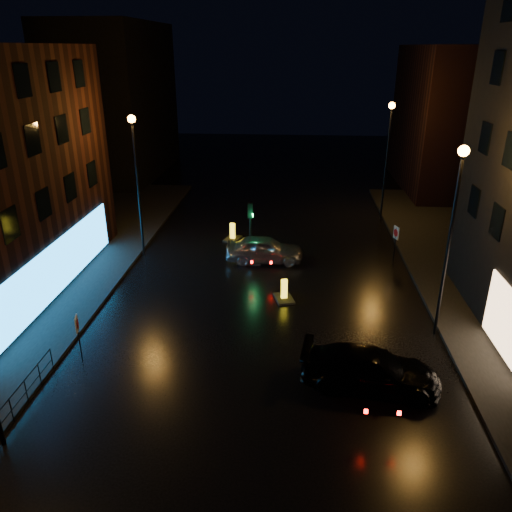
# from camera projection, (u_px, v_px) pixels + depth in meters

# --- Properties ---
(ground) EXTENTS (120.00, 120.00, 0.00)m
(ground) POSITION_uv_depth(u_px,v_px,m) (249.00, 415.00, 17.41)
(ground) COLOR black
(ground) RESTS_ON ground
(building_far_left) EXTENTS (8.00, 16.00, 14.00)m
(building_far_left) POSITION_uv_depth(u_px,v_px,m) (116.00, 101.00, 48.00)
(building_far_left) COLOR black
(building_far_left) RESTS_ON ground
(building_far_right) EXTENTS (8.00, 14.00, 12.00)m
(building_far_right) POSITION_uv_depth(u_px,v_px,m) (453.00, 119.00, 43.40)
(building_far_right) COLOR black
(building_far_right) RESTS_ON ground
(street_lamp_lfar) EXTENTS (0.44, 0.44, 8.37)m
(street_lamp_lfar) POSITION_uv_depth(u_px,v_px,m) (136.00, 165.00, 28.67)
(street_lamp_lfar) COLOR black
(street_lamp_lfar) RESTS_ON ground
(street_lamp_rnear) EXTENTS (0.44, 0.44, 8.37)m
(street_lamp_rnear) POSITION_uv_depth(u_px,v_px,m) (453.00, 215.00, 20.20)
(street_lamp_rnear) COLOR black
(street_lamp_rnear) RESTS_ON ground
(street_lamp_rfar) EXTENTS (0.44, 0.44, 8.37)m
(street_lamp_rfar) POSITION_uv_depth(u_px,v_px,m) (388.00, 144.00, 34.90)
(street_lamp_rfar) COLOR black
(street_lamp_rfar) RESTS_ON ground
(traffic_signal) EXTENTS (1.40, 2.40, 3.45)m
(traffic_signal) POSITION_uv_depth(u_px,v_px,m) (250.00, 250.00, 30.16)
(traffic_signal) COLOR black
(traffic_signal) RESTS_ON ground
(guard_railing) EXTENTS (0.05, 6.04, 1.00)m
(guard_railing) POSITION_uv_depth(u_px,v_px,m) (10.00, 405.00, 16.77)
(guard_railing) COLOR black
(guard_railing) RESTS_ON ground
(silver_hatchback) EXTENTS (4.57, 1.93, 1.54)m
(silver_hatchback) POSITION_uv_depth(u_px,v_px,m) (264.00, 249.00, 29.54)
(silver_hatchback) COLOR #B9BAC1
(silver_hatchback) RESTS_ON ground
(dark_sedan) EXTENTS (5.38, 2.78, 1.49)m
(dark_sedan) POSITION_uv_depth(u_px,v_px,m) (370.00, 369.00, 18.59)
(dark_sedan) COLOR black
(dark_sedan) RESTS_ON ground
(bollard_near) EXTENTS (1.17, 1.46, 1.11)m
(bollard_near) POSITION_uv_depth(u_px,v_px,m) (284.00, 295.00, 25.23)
(bollard_near) COLOR black
(bollard_near) RESTS_ON ground
(bollard_far) EXTENTS (1.22, 1.51, 1.15)m
(bollard_far) POSITION_uv_depth(u_px,v_px,m) (233.00, 236.00, 33.07)
(bollard_far) COLOR black
(bollard_far) RESTS_ON ground
(road_sign_left) EXTENTS (0.18, 0.49, 2.04)m
(road_sign_left) POSITION_uv_depth(u_px,v_px,m) (77.00, 328.00, 19.85)
(road_sign_left) COLOR black
(road_sign_left) RESTS_ON ground
(road_sign_right) EXTENTS (0.22, 0.54, 2.30)m
(road_sign_right) POSITION_uv_depth(u_px,v_px,m) (396.00, 236.00, 28.89)
(road_sign_right) COLOR black
(road_sign_right) RESTS_ON ground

